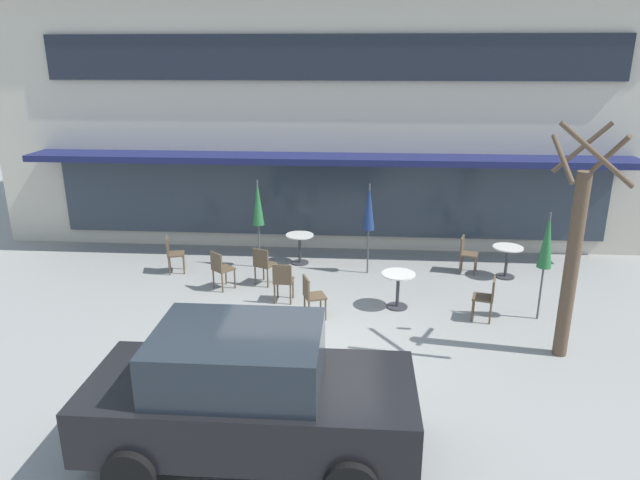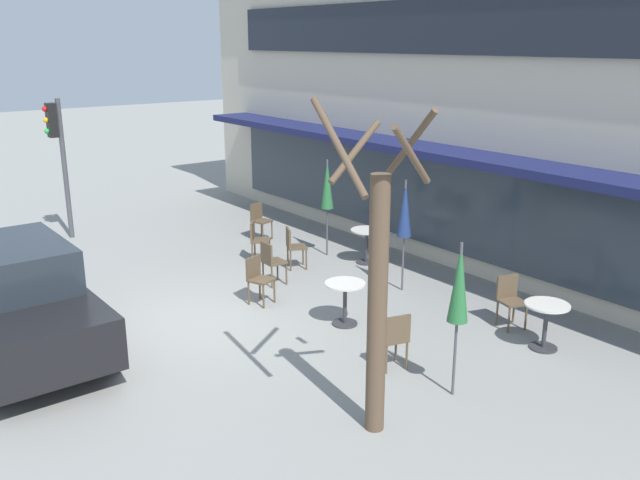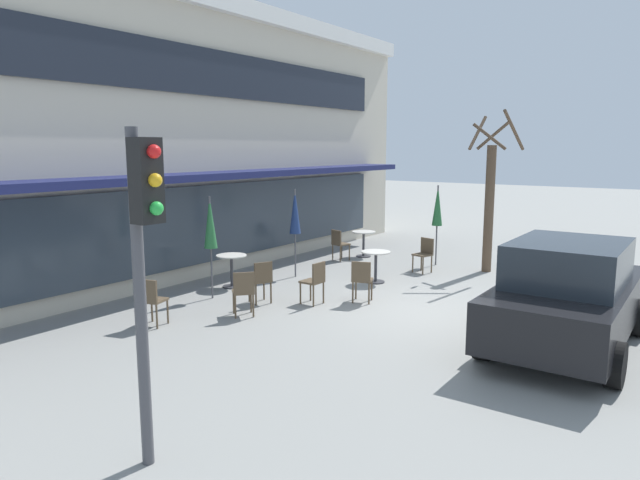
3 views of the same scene
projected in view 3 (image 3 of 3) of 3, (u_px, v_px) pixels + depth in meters
The scene contains 18 objects.
ground_plane at pixel (434, 314), 11.07m from camera, with size 80.00×80.00×0.00m, color gray.
building_facade at pixel (111, 138), 16.15m from camera, with size 18.02×9.10×6.92m.
cafe_table_near_wall at pixel (376, 261), 13.61m from camera, with size 0.70×0.70×0.76m.
cafe_table_streetside at pixel (232, 265), 13.16m from camera, with size 0.70×0.70×0.76m.
cafe_table_by_tree at pixel (364, 240), 16.85m from camera, with size 0.70×0.70×0.76m.
patio_umbrella_green_folded at pixel (210, 223), 12.00m from camera, with size 0.28×0.28×2.20m.
patio_umbrella_cream_folded at pixel (295, 212), 14.05m from camera, with size 0.28×0.28×2.20m.
patio_umbrella_corner_open at pixel (438, 206), 15.49m from camera, with size 0.28×0.28×2.20m.
cafe_chair_0 at pixel (261, 279), 11.77m from camera, with size 0.53×0.53×0.89m.
cafe_chair_1 at pixel (151, 298), 10.25m from camera, with size 0.50×0.50×0.89m.
cafe_chair_2 at pixel (243, 290), 10.85m from camera, with size 0.56×0.56×0.89m.
cafe_chair_3 at pixel (339, 242), 16.27m from camera, with size 0.50×0.50×0.89m.
cafe_chair_4 at pixel (424, 252), 14.74m from camera, with size 0.49×0.49×0.89m.
cafe_chair_5 at pixel (315, 279), 11.71m from camera, with size 0.41×0.41×0.89m.
cafe_chair_6 at pixel (362, 278), 11.83m from camera, with size 0.52×0.52×0.89m.
parked_sedan at pixel (568, 295), 9.10m from camera, with size 4.21×2.03×1.76m.
street_tree at pixel (490, 199), 14.61m from camera, with size 1.19×1.19×4.11m.
traffic_light_pole at pixel (144, 244), 5.44m from camera, with size 0.26×0.44×3.40m.
Camera 3 is at (-10.03, -4.31, 3.21)m, focal length 32.00 mm.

